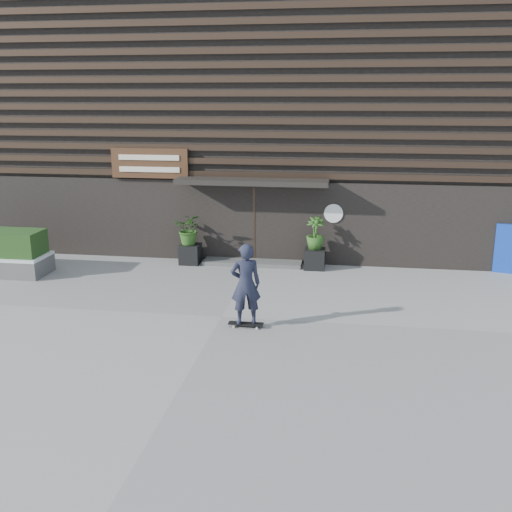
# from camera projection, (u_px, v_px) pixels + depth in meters

# --- Properties ---
(ground) EXTENTS (80.00, 80.00, 0.00)m
(ground) POSITION_uv_depth(u_px,v_px,m) (222.00, 317.00, 13.97)
(ground) COLOR gray
(ground) RESTS_ON ground
(entrance_step) EXTENTS (3.00, 0.80, 0.12)m
(entrance_step) POSITION_uv_depth(u_px,v_px,m) (253.00, 262.00, 18.35)
(entrance_step) COLOR #4E4D4B
(entrance_step) RESTS_ON ground
(planter_pot_left) EXTENTS (0.60, 0.60, 0.60)m
(planter_pot_left) POSITION_uv_depth(u_px,v_px,m) (190.00, 254.00, 18.37)
(planter_pot_left) COLOR black
(planter_pot_left) RESTS_ON ground
(bamboo_left) EXTENTS (0.86, 0.75, 0.96)m
(bamboo_left) POSITION_uv_depth(u_px,v_px,m) (190.00, 229.00, 18.17)
(bamboo_left) COLOR #2D591E
(bamboo_left) RESTS_ON planter_pot_left
(planter_pot_right) EXTENTS (0.60, 0.60, 0.60)m
(planter_pot_right) POSITION_uv_depth(u_px,v_px,m) (315.00, 259.00, 17.82)
(planter_pot_right) COLOR black
(planter_pot_right) RESTS_ON ground
(bamboo_right) EXTENTS (0.54, 0.54, 0.96)m
(bamboo_right) POSITION_uv_depth(u_px,v_px,m) (315.00, 233.00, 17.62)
(bamboo_right) COLOR #2D591E
(bamboo_right) RESTS_ON planter_pot_right
(building) EXTENTS (18.00, 11.00, 8.00)m
(building) POSITION_uv_depth(u_px,v_px,m) (275.00, 124.00, 22.46)
(building) COLOR black
(building) RESTS_ON ground
(skateboarder) EXTENTS (0.78, 0.61, 1.91)m
(skateboarder) POSITION_uv_depth(u_px,v_px,m) (246.00, 284.00, 13.09)
(skateboarder) COLOR black
(skateboarder) RESTS_ON ground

